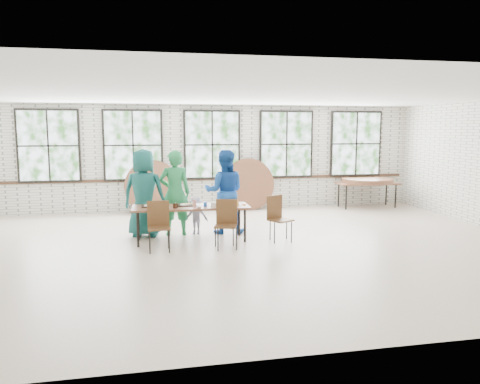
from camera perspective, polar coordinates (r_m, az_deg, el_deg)
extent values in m
plane|color=beige|center=(9.32, 0.49, -6.73)|extent=(12.00, 12.00, 0.00)
plane|color=white|center=(9.05, 0.51, 11.99)|extent=(12.00, 12.00, 0.00)
plane|color=silver|center=(13.49, -3.44, 4.19)|extent=(12.00, 0.00, 12.00)
plane|color=silver|center=(4.79, 11.65, -2.38)|extent=(12.00, 0.00, 12.00)
cube|color=#422819|center=(13.51, -3.41, 1.64)|extent=(11.80, 0.05, 0.08)
cube|color=black|center=(13.52, -22.30, 5.23)|extent=(1.62, 0.05, 1.97)
cube|color=white|center=(13.49, -22.33, 5.22)|extent=(1.50, 0.01, 1.85)
cube|color=black|center=(13.29, -12.90, 5.58)|extent=(1.62, 0.05, 1.97)
cube|color=white|center=(13.25, -12.91, 5.57)|extent=(1.50, 0.01, 1.85)
cube|color=black|center=(13.41, -3.42, 5.77)|extent=(1.62, 0.05, 1.97)
cube|color=white|center=(13.38, -3.40, 5.77)|extent=(1.50, 0.01, 1.85)
cube|color=black|center=(13.89, 5.65, 5.82)|extent=(1.62, 0.05, 1.97)
cube|color=white|center=(13.85, 5.69, 5.81)|extent=(1.50, 0.01, 1.85)
cube|color=black|center=(14.68, 13.93, 5.73)|extent=(1.62, 0.05, 1.97)
cube|color=white|center=(14.65, 13.99, 5.72)|extent=(1.50, 0.01, 1.85)
cube|color=brown|center=(9.72, -6.01, -1.84)|extent=(2.43, 0.88, 0.04)
cylinder|color=black|center=(9.46, -12.35, -4.53)|extent=(0.05, 0.05, 0.70)
cylinder|color=black|center=(10.05, -12.30, -3.81)|extent=(0.05, 0.05, 0.70)
cylinder|color=black|center=(9.66, 0.60, -4.09)|extent=(0.05, 0.05, 0.70)
cylinder|color=black|center=(10.23, -0.10, -3.42)|extent=(0.05, 0.05, 0.70)
cube|color=#55361C|center=(9.05, -9.84, -4.36)|extent=(0.43, 0.41, 0.03)
cube|color=#55361C|center=(9.19, -9.94, -2.59)|extent=(0.42, 0.04, 0.50)
cylinder|color=black|center=(8.93, -10.94, -6.06)|extent=(0.02, 0.02, 0.44)
cylinder|color=black|center=(9.26, -10.96, -5.57)|extent=(0.02, 0.02, 0.44)
cylinder|color=black|center=(8.94, -8.62, -6.00)|extent=(0.02, 0.02, 0.44)
cylinder|color=black|center=(9.27, -8.72, -5.50)|extent=(0.02, 0.02, 0.44)
cube|color=#55361C|center=(9.12, -1.75, -4.16)|extent=(0.51, 0.50, 0.03)
cube|color=#55361C|center=(9.26, -1.63, -2.40)|extent=(0.41, 0.14, 0.50)
cylinder|color=black|center=(8.98, -2.70, -5.86)|extent=(0.02, 0.02, 0.44)
cylinder|color=black|center=(9.31, -3.02, -5.38)|extent=(0.02, 0.02, 0.44)
cylinder|color=black|center=(9.04, -0.43, -5.76)|extent=(0.02, 0.02, 0.44)
cylinder|color=black|center=(9.36, -0.83, -5.28)|extent=(0.02, 0.02, 0.44)
cube|color=#55361C|center=(9.73, 4.99, -3.43)|extent=(0.56, 0.55, 0.03)
cube|color=#55361C|center=(9.82, 4.23, -1.84)|extent=(0.38, 0.23, 0.50)
cylinder|color=black|center=(9.57, 4.23, -5.02)|extent=(0.02, 0.02, 0.44)
cylinder|color=black|center=(9.89, 3.70, -4.60)|extent=(0.02, 0.02, 0.44)
cylinder|color=black|center=(9.67, 6.29, -4.91)|extent=(0.02, 0.02, 0.44)
cylinder|color=black|center=(9.98, 5.70, -4.50)|extent=(0.02, 0.02, 0.44)
imported|color=#1B675D|center=(10.29, -11.61, -0.12)|extent=(1.07, 0.85, 1.90)
imported|color=#238347|center=(10.31, -7.95, -0.11)|extent=(0.69, 0.46, 1.87)
imported|color=#141540|center=(10.43, -5.39, -2.88)|extent=(0.56, 0.35, 0.83)
imported|color=#16479B|center=(10.43, -1.89, 0.04)|extent=(1.03, 0.87, 1.87)
cube|color=brown|center=(14.39, 15.25, 1.03)|extent=(1.84, 0.84, 0.04)
cylinder|color=black|center=(13.85, 12.82, -0.68)|extent=(0.04, 0.04, 0.70)
cylinder|color=black|center=(14.35, 11.93, -0.37)|extent=(0.04, 0.04, 0.70)
cylinder|color=black|center=(14.56, 18.43, -0.48)|extent=(0.04, 0.04, 0.70)
cylinder|color=black|center=(15.03, 17.40, -0.19)|extent=(0.04, 0.04, 0.70)
cube|color=black|center=(9.79, -10.63, -1.69)|extent=(0.44, 0.33, 0.02)
cube|color=black|center=(9.80, -6.33, -1.59)|extent=(0.44, 0.33, 0.02)
cube|color=black|center=(9.95, -1.55, -1.41)|extent=(0.44, 0.33, 0.02)
cylinder|color=black|center=(9.50, -7.91, -1.68)|extent=(0.09, 0.09, 0.09)
cube|color=red|center=(9.60, -5.56, -1.50)|extent=(0.06, 0.06, 0.11)
cylinder|color=blue|center=(9.61, -4.26, -1.50)|extent=(0.07, 0.07, 0.10)
cylinder|color=orange|center=(9.64, -0.37, -1.43)|extent=(0.07, 0.07, 0.11)
cylinder|color=white|center=(9.55, -3.07, -1.55)|extent=(0.17, 0.17, 0.10)
ellipsoid|color=white|center=(9.46, -8.92, -1.88)|extent=(0.11, 0.11, 0.05)
ellipsoid|color=white|center=(9.46, -5.01, -1.81)|extent=(0.11, 0.11, 0.05)
ellipsoid|color=white|center=(9.78, -2.23, -1.47)|extent=(0.11, 0.11, 0.05)
cylinder|color=brown|center=(14.38, 15.26, 1.19)|extent=(1.50, 1.50, 0.04)
cylinder|color=brown|center=(14.38, 15.27, 1.37)|extent=(1.50, 1.50, 0.04)
cylinder|color=brown|center=(14.37, 15.27, 1.55)|extent=(1.50, 1.50, 0.04)
cylinder|color=brown|center=(13.14, -10.67, 0.63)|extent=(1.50, 0.37, 1.47)
cylinder|color=brown|center=(13.04, -10.64, 0.57)|extent=(1.50, 0.42, 1.46)
cylinder|color=brown|center=(13.45, 1.07, 0.92)|extent=(1.50, 0.30, 1.49)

